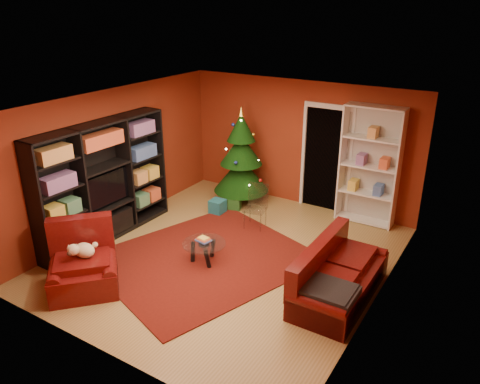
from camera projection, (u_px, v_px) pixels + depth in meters
The scene contains 18 objects.
floor at pixel (228, 258), 7.97m from camera, with size 5.00×5.50×0.05m, color olive.
ceiling at pixel (226, 103), 6.96m from camera, with size 5.00×5.50×0.05m, color silver.
wall_back at pixel (300, 143), 9.64m from camera, with size 5.00×0.05×2.60m, color maroon.
wall_left at pixel (113, 159), 8.69m from camera, with size 0.05×5.50×2.60m, color maroon.
wall_right at pixel (385, 222), 6.24m from camera, with size 0.05×5.50×2.60m, color maroon.
doorway at pixel (326, 160), 9.41m from camera, with size 1.06×0.60×2.16m, color black, non-canonical shape.
rug at pixel (204, 259), 7.88m from camera, with size 2.79×3.25×0.02m, color #5B150E.
media_unit at pixel (104, 182), 8.26m from camera, with size 0.43×2.78×2.13m, color black, non-canonical shape.
christmas_tree at pixel (241, 157), 9.78m from camera, with size 1.16×1.16×2.07m, color black, non-canonical shape.
gift_box_teal at pixel (217, 206), 9.54m from camera, with size 0.28×0.28×0.28m, color #19687C.
gift_box_green at pixel (235, 203), 9.72m from camera, with size 0.25×0.25×0.25m, color #1D541E.
gift_box_red at pixel (242, 187), 10.58m from camera, with size 0.23×0.23×0.23m, color maroon.
white_bookshelf at pixel (369, 166), 8.80m from camera, with size 1.09×0.39×2.35m, color white, non-canonical shape.
armchair at pixel (83, 264), 6.94m from camera, with size 1.06×1.06×0.83m, color #480B0A, non-canonical shape.
dog at pixel (85, 250), 6.92m from camera, with size 0.40×0.30×0.27m, color beige, non-canonical shape.
sofa at pixel (341, 272), 6.75m from camera, with size 1.92×0.86×0.83m, color #480B0A, non-canonical shape.
coffee_table at pixel (204, 252), 7.72m from camera, with size 0.72×0.72×0.45m, color gray, non-canonical shape.
acrylic_chair at pixel (255, 209), 8.83m from camera, with size 0.39×0.43×0.77m, color #66605B, non-canonical shape.
Camera 1 is at (3.83, -5.79, 4.06)m, focal length 35.00 mm.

